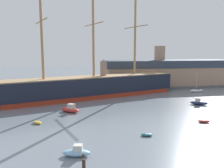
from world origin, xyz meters
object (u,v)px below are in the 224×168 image
(dinghy_far_left, at_px, (18,95))
(mooring_piling_right_pair, at_px, (83,162))
(motorboat_foreground_left, at_px, (77,152))
(motorboat_alongside_bow, at_px, (70,109))
(dinghy_near_centre, at_px, (147,135))
(sailboat_far_right, at_px, (197,90))
(dinghy_mid_left, at_px, (37,122))
(motorboat_distant_centre, at_px, (109,88))
(mooring_piling_nearest, at_px, (84,166))
(dockside_warehouse_right, at_px, (169,73))
(motorboat_alongside_stern, at_px, (199,102))
(dinghy_mid_right, at_px, (204,121))
(tall_ship, at_px, (94,86))

(dinghy_far_left, height_order, mooring_piling_right_pair, mooring_piling_right_pair)
(motorboat_foreground_left, distance_m, motorboat_alongside_bow, 22.71)
(dinghy_near_centre, bearing_deg, sailboat_far_right, 50.23)
(dinghy_mid_left, height_order, dinghy_far_left, dinghy_mid_left)
(dinghy_mid_left, bearing_deg, motorboat_distant_centre, 60.80)
(mooring_piling_nearest, relative_size, dockside_warehouse_right, 0.03)
(motorboat_alongside_bow, relative_size, motorboat_alongside_stern, 1.07)
(motorboat_alongside_bow, height_order, motorboat_distant_centre, motorboat_alongside_bow)
(dockside_warehouse_right, bearing_deg, dinghy_mid_left, -137.44)
(motorboat_alongside_stern, xyz_separation_m, motorboat_distant_centre, (-19.25, 27.08, -0.03))
(dinghy_near_centre, xyz_separation_m, motorboat_distant_centre, (1.38, 46.02, 0.38))
(dinghy_mid_right, distance_m, dockside_warehouse_right, 49.07)
(dockside_warehouse_right, bearing_deg, mooring_piling_nearest, -121.59)
(dockside_warehouse_right, bearing_deg, dinghy_far_left, -167.75)
(motorboat_foreground_left, bearing_deg, motorboat_alongside_bow, 92.19)
(motorboat_alongside_bow, xyz_separation_m, motorboat_alongside_stern, (33.09, 1.52, -0.06))
(motorboat_alongside_bow, xyz_separation_m, sailboat_far_right, (42.81, 19.05, -0.14))
(dinghy_near_centre, xyz_separation_m, sailboat_far_right, (30.35, 36.47, 0.32))
(motorboat_foreground_left, height_order, motorboat_distant_centre, motorboat_distant_centre)
(dinghy_mid_left, distance_m, sailboat_far_right, 55.85)
(motorboat_foreground_left, distance_m, motorboat_distant_centre, 52.91)
(motorboat_foreground_left, relative_size, sailboat_far_right, 0.60)
(motorboat_foreground_left, bearing_deg, tall_ship, 81.01)
(tall_ship, xyz_separation_m, dinghy_far_left, (-23.30, 6.03, -3.17))
(sailboat_far_right, distance_m, mooring_piling_nearest, 61.77)
(dinghy_mid_left, bearing_deg, dinghy_mid_right, -8.68)
(motorboat_distant_centre, bearing_deg, motorboat_foreground_left, -104.19)
(motorboat_alongside_bow, height_order, mooring_piling_right_pair, mooring_piling_right_pair)
(dinghy_near_centre, height_order, dinghy_mid_right, dinghy_mid_right)
(motorboat_foreground_left, bearing_deg, mooring_piling_nearest, -80.18)
(dinghy_near_centre, height_order, sailboat_far_right, sailboat_far_right)
(mooring_piling_right_pair, bearing_deg, dinghy_mid_right, 30.03)
(motorboat_distant_centre, xyz_separation_m, mooring_piling_right_pair, (-12.28, -55.10, 0.39))
(motorboat_foreground_left, relative_size, dinghy_mid_right, 1.56)
(motorboat_alongside_bow, bearing_deg, dinghy_mid_right, -25.58)
(dinghy_mid_right, height_order, mooring_piling_right_pair, mooring_piling_right_pair)
(dinghy_mid_right, height_order, motorboat_alongside_bow, motorboat_alongside_bow)
(motorboat_foreground_left, bearing_deg, sailboat_far_right, 44.87)
(tall_ship, xyz_separation_m, dockside_warehouse_right, (32.36, 18.11, 1.79))
(motorboat_foreground_left, xyz_separation_m, motorboat_alongside_stern, (32.22, 24.21, 0.09))
(dinghy_mid_left, xyz_separation_m, motorboat_alongside_stern, (39.42, 9.01, 0.37))
(motorboat_alongside_stern, bearing_deg, dockside_warehouse_right, 79.16)
(motorboat_alongside_stern, distance_m, motorboat_distant_centre, 33.23)
(motorboat_foreground_left, height_order, dinghy_near_centre, motorboat_foreground_left)
(dinghy_mid_right, xyz_separation_m, dockside_warehouse_right, (13.48, 46.93, 4.92))
(dinghy_far_left, relative_size, mooring_piling_nearest, 1.36)
(mooring_piling_nearest, bearing_deg, motorboat_foreground_left, 99.82)
(motorboat_alongside_stern, bearing_deg, motorboat_distant_centre, 125.41)
(tall_ship, height_order, dinghy_mid_right, tall_ship)
(motorboat_foreground_left, xyz_separation_m, dinghy_near_centre, (11.59, 5.27, -0.32))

